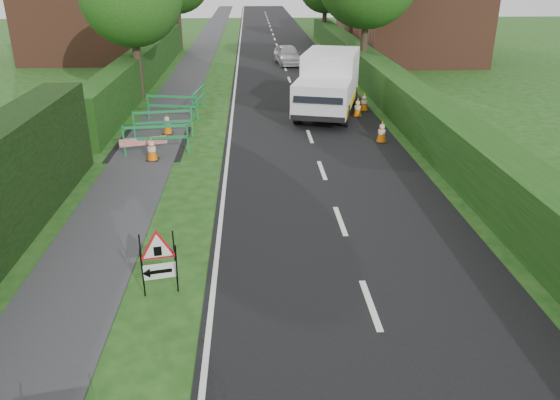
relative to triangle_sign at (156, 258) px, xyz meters
name	(u,v)px	position (x,y,z in m)	size (l,w,h in m)	color
ground	(229,346)	(1.33, -1.55, -0.78)	(120.00, 120.00, 0.00)	#174012
road_surface	(277,47)	(3.83, 33.45, -0.77)	(6.00, 90.00, 0.02)	black
footpath	(204,47)	(-1.67, 33.45, -0.77)	(2.00, 90.00, 0.02)	#2D2D30
hedge_west_far	(147,82)	(-3.67, 20.45, -0.78)	(1.00, 24.00, 1.80)	#14380F
hedge_east	(390,106)	(7.83, 14.45, -0.78)	(1.20, 50.00, 1.50)	#14380F
house_west	(85,12)	(-8.67, 28.45, 2.12)	(7.50, 7.40, 7.88)	brown
house_east_a	(419,13)	(12.33, 26.45, 2.12)	(7.50, 7.40, 7.88)	brown
house_east_b	(384,0)	(13.33, 40.45, 2.12)	(7.50, 7.40, 7.88)	brown
triangle_sign	(156,258)	(0.00, 0.00, 0.00)	(0.90, 0.90, 1.12)	black
works_van	(328,82)	(4.90, 13.30, 0.50)	(3.34, 5.61, 2.41)	silver
traffic_cone_0	(382,131)	(6.22, 9.18, -0.38)	(0.38, 0.38, 0.79)	black
traffic_cone_1	(358,107)	(6.03, 12.69, -0.38)	(0.38, 0.38, 0.79)	black
traffic_cone_2	(364,102)	(6.48, 13.61, -0.38)	(0.38, 0.38, 0.79)	black
traffic_cone_3	(152,149)	(-1.35, 7.67, -0.38)	(0.38, 0.38, 0.79)	black
traffic_cone_4	(167,124)	(-1.27, 10.59, -0.38)	(0.38, 0.38, 0.79)	black
ped_barrier_0	(156,136)	(-1.30, 8.26, -0.15)	(2.08, 0.55, 1.00)	#17803C
ped_barrier_1	(163,120)	(-1.35, 10.19, -0.15)	(2.09, 0.65, 1.00)	#17803C
ped_barrier_2	(172,104)	(-1.32, 12.59, -0.15)	(2.09, 0.74, 1.00)	#17803C
ped_barrier_3	(198,98)	(-0.39, 13.64, -0.15)	(0.61, 2.09, 1.00)	#17803C
redwhite_plank	(145,155)	(-1.70, 8.24, -0.78)	(1.50, 0.04, 0.25)	red
hatchback_car	(288,55)	(4.08, 25.52, -0.20)	(1.37, 3.40, 1.16)	silver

